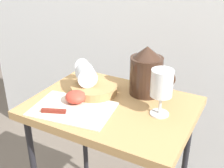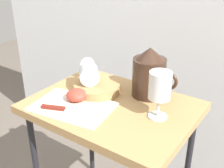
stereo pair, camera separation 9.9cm
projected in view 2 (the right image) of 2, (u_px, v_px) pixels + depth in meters
The scene contains 8 objects.
table at pixel (112, 122), 1.06m from camera, with size 0.58×0.43×0.73m.
linen_napkin at pixel (73, 107), 1.01m from camera, with size 0.28×0.19×0.00m, color beige.
basket_tray at pixel (97, 88), 1.11m from camera, with size 0.18×0.18×0.04m, color #AD8451.
pitcher at pixel (149, 76), 1.06m from camera, with size 0.18×0.12×0.19m.
wine_glass_upright at pixel (160, 88), 0.91m from camera, with size 0.07×0.07×0.16m.
wine_glass_tipped_near at pixel (89, 73), 1.10m from camera, with size 0.15×0.15×0.07m.
apple_half_left at pixel (77, 95), 1.04m from camera, with size 0.08×0.08×0.04m, color #CC3D2D.
knife at pixel (62, 109), 0.98m from camera, with size 0.21×0.10×0.01m.
Camera 2 is at (0.51, -0.74, 1.24)m, focal length 45.96 mm.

